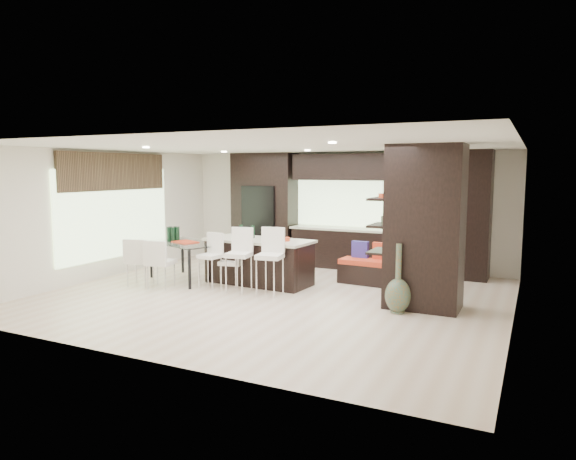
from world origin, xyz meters
The scene contains 22 objects.
ground centered at (0.00, 0.00, 0.00)m, with size 8.00×8.00×0.00m, color beige.
back_wall centered at (0.00, 3.50, 1.35)m, with size 8.00×0.02×2.70m, color white.
left_wall centered at (-4.00, 0.00, 1.35)m, with size 0.02×7.00×2.70m, color white.
right_wall centered at (4.00, 0.00, 1.35)m, with size 0.02×7.00×2.70m, color white.
ceiling centered at (0.00, 0.00, 2.70)m, with size 8.00×7.00×0.02m, color white.
window_left centered at (-3.96, 0.20, 1.35)m, with size 0.04×3.20×1.90m, color #B2D199.
window_back centered at (0.60, 3.46, 1.55)m, with size 3.40×0.04×1.20m, color #B2D199.
stone_accent centered at (-3.93, 0.20, 2.25)m, with size 0.08×3.00×0.80m, color brown.
ceiling_spots centered at (0.00, 0.25, 2.68)m, with size 4.00×3.00×0.02m, color white.
back_cabinetry centered at (0.50, 3.17, 1.35)m, with size 6.80×0.68×2.70m, color black.
refrigerator centered at (-1.90, 3.12, 0.95)m, with size 0.90×0.68×1.90m, color black.
partition_column centered at (2.60, 0.40, 1.35)m, with size 1.20×0.80×2.70m, color black.
kitchen_island centered at (-0.75, 0.80, 0.45)m, with size 2.17×0.93×0.90m, color black.
stool_left centered at (-1.41, 0.04, 0.43)m, with size 0.38×0.38×0.86m, color white.
stool_mid centered at (-0.75, 0.02, 0.49)m, with size 0.43×0.43×0.97m, color white.
stool_right centered at (-0.08, 0.01, 0.50)m, with size 0.44×0.44×1.00m, color white.
bench centered at (1.31, 1.73, 0.25)m, with size 1.28×0.49×0.49m, color black.
floor_vase centered at (2.30, -0.09, 0.56)m, with size 0.41×0.41×1.12m, color #4E5940, non-canonical shape.
dining_table centered at (-2.27, 0.40, 0.40)m, with size 1.66×0.93×0.80m, color white.
chair_near centered at (-2.27, -0.38, 0.44)m, with size 0.47×0.47×0.88m, color white.
chair_far centered at (-2.79, -0.38, 0.44)m, with size 0.47×0.47×0.88m, color white.
chair_end centered at (-1.14, 0.40, 0.40)m, with size 0.44×0.44×0.81m, color white.
Camera 1 is at (4.24, -8.10, 2.29)m, focal length 32.00 mm.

